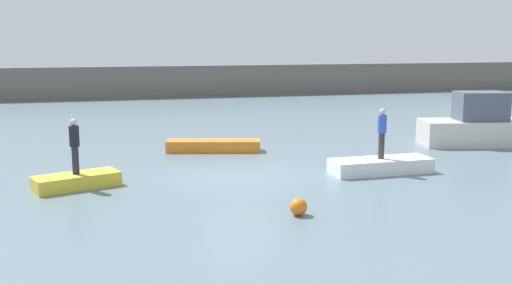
% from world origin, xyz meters
% --- Properties ---
extents(ground_plane, '(120.00, 120.00, 0.00)m').
position_xyz_m(ground_plane, '(0.00, 0.00, 0.00)').
color(ground_plane, slate).
extents(embankment_wall, '(80.00, 1.20, 2.53)m').
position_xyz_m(embankment_wall, '(0.00, 28.74, 1.26)').
color(embankment_wall, '#666056').
rests_on(embankment_wall, ground_plane).
extents(motorboat, '(6.57, 3.16, 2.40)m').
position_xyz_m(motorboat, '(12.37, 3.41, 0.83)').
color(motorboat, beige).
rests_on(motorboat, ground_plane).
extents(rowboat_yellow, '(2.88, 1.93, 0.45)m').
position_xyz_m(rowboat_yellow, '(-5.40, -0.22, 0.23)').
color(rowboat_yellow, gold).
rests_on(rowboat_yellow, ground_plane).
extents(rowboat_orange, '(4.08, 1.81, 0.48)m').
position_xyz_m(rowboat_orange, '(-0.01, 4.86, 0.24)').
color(rowboat_orange, orange).
rests_on(rowboat_orange, ground_plane).
extents(rowboat_white, '(3.70, 1.36, 0.52)m').
position_xyz_m(rowboat_white, '(5.10, -0.64, 0.26)').
color(rowboat_white, white).
rests_on(rowboat_white, ground_plane).
extents(person_blue_shirt, '(0.32, 0.32, 1.81)m').
position_xyz_m(person_blue_shirt, '(5.10, -0.64, 1.53)').
color(person_blue_shirt, '#38332D').
rests_on(person_blue_shirt, rowboat_white).
extents(person_dark_shirt, '(0.32, 0.32, 1.80)m').
position_xyz_m(person_dark_shirt, '(-5.40, -0.22, 1.45)').
color(person_dark_shirt, '#232838').
rests_on(person_dark_shirt, rowboat_yellow).
extents(mooring_buoy, '(0.49, 0.49, 0.49)m').
position_xyz_m(mooring_buoy, '(0.62, -4.86, 0.24)').
color(mooring_buoy, orange).
rests_on(mooring_buoy, ground_plane).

